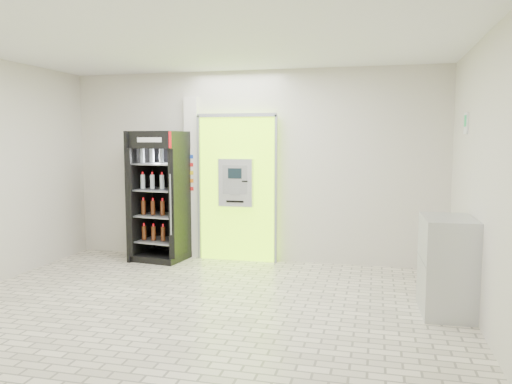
% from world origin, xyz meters
% --- Properties ---
extents(ground, '(6.00, 6.00, 0.00)m').
position_xyz_m(ground, '(0.00, 0.00, 0.00)').
color(ground, beige).
rests_on(ground, ground).
extents(room_shell, '(6.00, 6.00, 6.00)m').
position_xyz_m(room_shell, '(0.00, 0.00, 1.84)').
color(room_shell, beige).
rests_on(room_shell, ground).
extents(atm_assembly, '(1.30, 0.24, 2.33)m').
position_xyz_m(atm_assembly, '(-0.20, 2.41, 1.17)').
color(atm_assembly, '#A2F810').
rests_on(atm_assembly, ground).
extents(pillar, '(0.22, 0.11, 2.60)m').
position_xyz_m(pillar, '(-0.98, 2.45, 1.30)').
color(pillar, silver).
rests_on(pillar, ground).
extents(beverage_cooler, '(0.86, 0.80, 2.05)m').
position_xyz_m(beverage_cooler, '(-1.40, 2.16, 0.99)').
color(beverage_cooler, black).
rests_on(beverage_cooler, ground).
extents(steel_cabinet, '(0.57, 0.83, 1.08)m').
position_xyz_m(steel_cabinet, '(2.72, 0.57, 0.54)').
color(steel_cabinet, '#B2B5BA').
rests_on(steel_cabinet, ground).
extents(exit_sign, '(0.02, 0.22, 0.26)m').
position_xyz_m(exit_sign, '(2.99, 1.40, 2.12)').
color(exit_sign, white).
rests_on(exit_sign, room_shell).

